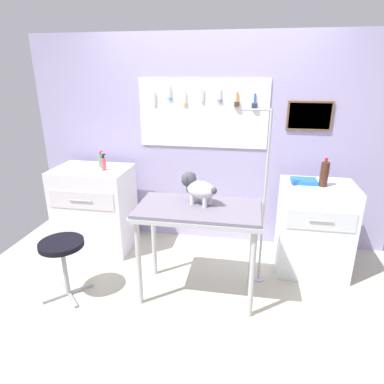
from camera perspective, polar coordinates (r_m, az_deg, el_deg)
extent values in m
cube|color=#BCB8A1|center=(3.09, -0.68, -18.70)|extent=(4.40, 4.00, 0.04)
cube|color=#A9A0CC|center=(3.76, 2.89, 8.27)|extent=(4.00, 0.06, 2.30)
cube|color=white|center=(3.67, 1.84, 13.26)|extent=(1.40, 0.02, 0.72)
cylinder|color=gray|center=(3.76, -6.51, 16.70)|extent=(0.01, 0.02, 0.01)
cube|color=silver|center=(3.75, -6.50, 15.55)|extent=(0.03, 0.01, 0.13)
cylinder|color=gray|center=(3.71, -3.80, 17.86)|extent=(0.01, 0.02, 0.01)
cube|color=silver|center=(3.70, -3.91, 16.77)|extent=(0.01, 0.00, 0.11)
cube|color=silver|center=(3.70, -3.72, 16.77)|extent=(0.01, 0.00, 0.11)
torus|color=#3177CE|center=(3.71, -3.99, 15.64)|extent=(0.03, 0.01, 0.03)
torus|color=#3177CE|center=(3.70, -3.58, 15.64)|extent=(0.03, 0.01, 0.03)
cylinder|color=gray|center=(3.68, -1.15, 16.99)|extent=(0.01, 0.02, 0.01)
cube|color=silver|center=(3.67, -1.27, 15.89)|extent=(0.01, 0.00, 0.11)
cube|color=silver|center=(3.67, -1.08, 15.89)|extent=(0.01, 0.00, 0.11)
torus|color=gold|center=(3.68, -1.37, 14.76)|extent=(0.03, 0.01, 0.03)
torus|color=gold|center=(3.67, -0.96, 14.75)|extent=(0.03, 0.01, 0.03)
cylinder|color=gray|center=(3.64, 1.80, 17.40)|extent=(0.01, 0.02, 0.01)
cube|color=silver|center=(3.64, 1.76, 16.22)|extent=(0.03, 0.01, 0.13)
cylinder|color=gray|center=(3.62, 4.90, 17.56)|extent=(0.01, 0.02, 0.01)
cube|color=silver|center=(3.61, 4.75, 16.45)|extent=(0.01, 0.00, 0.11)
cube|color=silver|center=(3.61, 4.95, 16.44)|extent=(0.01, 0.00, 0.11)
torus|color=#664298|center=(3.62, 4.60, 15.30)|extent=(0.03, 0.01, 0.03)
torus|color=#664298|center=(3.62, 5.03, 15.28)|extent=(0.03, 0.01, 0.03)
cylinder|color=gray|center=(3.61, 7.80, 16.75)|extent=(0.01, 0.02, 0.01)
cylinder|color=orange|center=(3.60, 7.75, 15.87)|extent=(0.02, 0.02, 0.09)
cube|color=orange|center=(3.61, 7.70, 14.72)|extent=(0.06, 0.02, 0.06)
cube|color=#333338|center=(3.59, 7.68, 14.70)|extent=(0.05, 0.01, 0.05)
cylinder|color=gray|center=(3.61, 10.77, 16.37)|extent=(0.01, 0.02, 0.01)
cylinder|color=blue|center=(3.60, 10.71, 15.49)|extent=(0.02, 0.02, 0.09)
cube|color=blue|center=(3.61, 10.64, 14.34)|extent=(0.06, 0.02, 0.06)
cube|color=#333338|center=(3.59, 10.64, 14.32)|extent=(0.05, 0.01, 0.05)
cube|color=brown|center=(3.68, 19.50, 12.20)|extent=(0.45, 0.02, 0.30)
cube|color=#A1784A|center=(3.67, 19.51, 12.18)|extent=(0.41, 0.01, 0.26)
cylinder|color=#B7B7BC|center=(2.89, -9.11, -12.03)|extent=(0.04, 0.04, 0.79)
cylinder|color=#B7B7BC|center=(2.76, 10.25, -13.80)|extent=(0.04, 0.04, 0.79)
cylinder|color=#B7B7BC|center=(3.26, -6.56, -7.91)|extent=(0.04, 0.04, 0.79)
cylinder|color=#B7B7BC|center=(3.15, 10.30, -9.24)|extent=(0.04, 0.04, 0.79)
cube|color=#B7B7BC|center=(2.79, 1.11, -3.43)|extent=(1.06, 0.57, 0.03)
cube|color=slate|center=(2.77, 1.12, -2.83)|extent=(1.03, 0.55, 0.03)
cylinder|color=#B7B7BC|center=(3.42, 11.27, -14.35)|extent=(0.11, 0.11, 0.01)
cylinder|color=#B7B7BC|center=(3.04, 12.30, -1.68)|extent=(0.02, 0.02, 1.63)
cylinder|color=#B7B7BC|center=(2.85, 11.04, 13.67)|extent=(0.24, 0.02, 0.02)
cylinder|color=silver|center=(2.81, 0.11, -1.27)|extent=(0.04, 0.04, 0.09)
cylinder|color=silver|center=(2.87, 1.00, -0.80)|extent=(0.04, 0.04, 0.09)
cylinder|color=silver|center=(2.74, 2.20, -1.80)|extent=(0.04, 0.04, 0.09)
cylinder|color=silver|center=(2.81, 3.07, -1.31)|extent=(0.04, 0.04, 0.09)
ellipsoid|color=silver|center=(2.78, 1.53, 0.35)|extent=(0.31, 0.26, 0.15)
ellipsoid|color=#44464F|center=(2.83, -0.02, 0.57)|extent=(0.13, 0.14, 0.08)
sphere|color=#44464F|center=(2.82, -0.56, 2.18)|extent=(0.13, 0.13, 0.13)
ellipsoid|color=silver|center=(2.86, -1.47, 2.13)|extent=(0.07, 0.07, 0.04)
sphere|color=black|center=(2.87, -1.89, 2.22)|extent=(0.02, 0.02, 0.02)
ellipsoid|color=#44464F|center=(2.77, -1.01, 2.04)|extent=(0.05, 0.04, 0.07)
ellipsoid|color=#44464F|center=(2.86, 0.30, 2.61)|extent=(0.05, 0.04, 0.07)
sphere|color=#44464F|center=(2.71, 3.73, 0.21)|extent=(0.06, 0.06, 0.06)
cube|color=white|center=(3.88, -16.23, -2.71)|extent=(0.80, 0.56, 0.93)
cube|color=silver|center=(3.58, -18.49, -1.40)|extent=(0.70, 0.01, 0.19)
cylinder|color=#99999E|center=(3.57, -18.54, -1.44)|extent=(0.24, 0.02, 0.02)
cube|color=white|center=(3.51, 20.11, -5.87)|extent=(0.68, 0.52, 0.91)
cube|color=silver|center=(3.19, 21.27, -4.67)|extent=(0.60, 0.01, 0.18)
cylinder|color=#99999E|center=(3.18, 21.30, -4.73)|extent=(0.20, 0.02, 0.02)
cylinder|color=#9E9EA3|center=(3.23, -20.89, -12.56)|extent=(0.04, 0.04, 0.50)
cube|color=#9E9EA3|center=(3.38, -18.46, -15.48)|extent=(0.18, 0.18, 0.02)
cube|color=#9E9EA3|center=(3.45, -20.90, -14.98)|extent=(0.18, 0.18, 0.02)
cube|color=#9E9EA3|center=(3.34, -22.32, -16.45)|extent=(0.18, 0.18, 0.02)
cube|color=#9E9EA3|center=(3.26, -19.81, -17.02)|extent=(0.18, 0.18, 0.02)
cylinder|color=black|center=(3.10, -21.51, -8.30)|extent=(0.38, 0.38, 0.04)
cylinder|color=#CE555E|center=(3.61, -14.92, 4.63)|extent=(0.05, 0.05, 0.13)
cylinder|color=black|center=(3.59, -15.03, 5.86)|extent=(0.02, 0.02, 0.03)
cube|color=black|center=(3.58, -14.88, 6.24)|extent=(0.03, 0.01, 0.01)
cylinder|color=#4AA467|center=(3.73, -15.35, 5.15)|extent=(0.05, 0.05, 0.14)
cylinder|color=#CD393A|center=(3.71, -15.46, 6.39)|extent=(0.02, 0.02, 0.03)
cube|color=#CD393A|center=(3.70, -15.32, 6.76)|extent=(0.03, 0.01, 0.01)
cylinder|color=#422416|center=(3.28, 21.73, 2.82)|extent=(0.08, 0.08, 0.23)
cone|color=#422416|center=(3.25, 22.00, 4.89)|extent=(0.08, 0.08, 0.02)
cylinder|color=red|center=(3.24, 22.05, 5.24)|extent=(0.03, 0.03, 0.02)
cube|color=blue|center=(3.34, 18.63, 1.80)|extent=(0.24, 0.18, 0.04)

